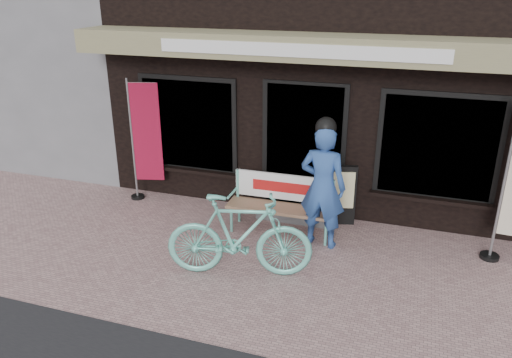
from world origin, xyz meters
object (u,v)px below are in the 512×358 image
(bicycle, at_px, (239,236))
(menu_stand, at_px, (340,195))
(person, at_px, (323,185))
(bench, at_px, (282,199))
(nobori_red, at_px, (145,139))

(bicycle, relative_size, menu_stand, 1.93)
(menu_stand, bearing_deg, bicycle, -133.36)
(person, distance_m, bicycle, 1.47)
(bench, relative_size, bicycle, 0.87)
(nobori_red, distance_m, menu_stand, 3.42)
(menu_stand, bearing_deg, person, -116.85)
(person, height_order, nobori_red, nobori_red)
(bicycle, height_order, menu_stand, bicycle)
(bench, bearing_deg, bicycle, -99.06)
(bench, distance_m, person, 0.81)
(bench, height_order, menu_stand, menu_stand)
(bench, height_order, person, person)
(person, bearing_deg, bench, 165.68)
(bicycle, relative_size, nobori_red, 0.88)
(bench, bearing_deg, person, -20.77)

